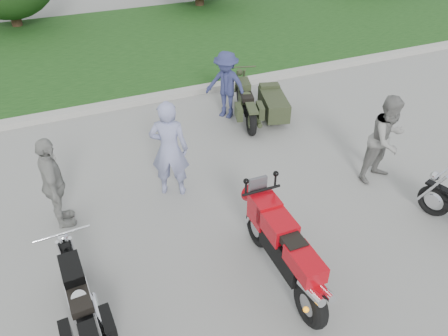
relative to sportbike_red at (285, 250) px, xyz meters
name	(u,v)px	position (x,y,z in m)	size (l,w,h in m)	color
ground	(268,263)	(-0.03, 0.36, -0.62)	(80.00, 80.00, 0.00)	gray
curb	(157,97)	(-0.03, 6.36, -0.54)	(60.00, 0.30, 0.15)	#ACAAA2
grass_strip	(121,46)	(-0.03, 10.51, -0.55)	(60.00, 8.00, 0.14)	#2C5C1F
sportbike_red	(285,250)	(0.00, 0.00, 0.00)	(0.38, 2.20, 1.05)	black
cruiser_left	(82,307)	(-2.70, 0.30, -0.20)	(0.40, 2.12, 0.82)	black
cruiser_sidecar	(262,104)	(1.96, 4.43, -0.23)	(1.38, 2.09, 0.82)	black
person_stripe	(169,149)	(-0.81, 2.61, 0.30)	(0.67, 0.44, 1.83)	#8E94C2
person_grey	(387,139)	(2.95, 1.47, 0.23)	(0.82, 0.64, 1.69)	gray
person_denim	(226,85)	(1.25, 4.89, 0.17)	(1.02, 0.59, 1.58)	navy
person_back	(54,184)	(-2.74, 2.51, 0.20)	(0.95, 0.40, 1.63)	gray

